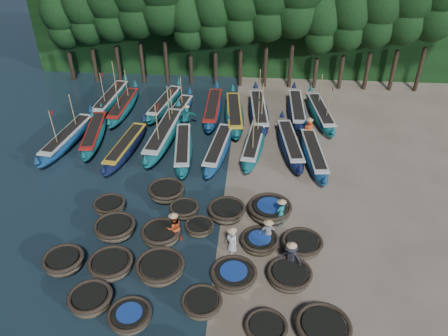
# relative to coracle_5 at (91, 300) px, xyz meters

# --- Properties ---
(ground) EXTENTS (120.00, 120.00, 0.00)m
(ground) POSITION_rel_coracle_5_xyz_m (5.32, 6.17, -0.46)
(ground) COLOR gray
(ground) RESTS_ON ground
(foliage_wall) EXTENTS (40.00, 3.00, 10.00)m
(foliage_wall) POSITION_rel_coracle_5_xyz_m (5.32, 29.67, 4.54)
(foliage_wall) COLOR black
(foliage_wall) RESTS_ON ground
(coracle_5) EXTENTS (2.08, 2.08, 0.81)m
(coracle_5) POSITION_rel_coracle_5_xyz_m (0.00, 0.00, 0.00)
(coracle_5) COLOR brown
(coracle_5) RESTS_ON ground
(coracle_6) EXTENTS (2.26, 2.26, 0.65)m
(coracle_6) POSITION_rel_coracle_5_xyz_m (1.97, -0.67, -0.09)
(coracle_6) COLOR brown
(coracle_6) RESTS_ON ground
(coracle_7) EXTENTS (2.24, 2.24, 0.70)m
(coracle_7) POSITION_rel_coracle_5_xyz_m (5.00, 0.26, -0.06)
(coracle_7) COLOR brown
(coracle_7) RESTS_ON ground
(coracle_8) EXTENTS (2.11, 2.11, 0.68)m
(coracle_8) POSITION_rel_coracle_5_xyz_m (7.86, -0.84, -0.07)
(coracle_8) COLOR brown
(coracle_8) RESTS_ON ground
(coracle_9) EXTENTS (2.39, 2.39, 0.79)m
(coracle_9) POSITION_rel_coracle_5_xyz_m (10.25, -0.68, -0.01)
(coracle_9) COLOR brown
(coracle_9) RESTS_ON ground
(coracle_10) EXTENTS (2.05, 2.05, 0.81)m
(coracle_10) POSITION_rel_coracle_5_xyz_m (-2.11, 2.19, -0.00)
(coracle_10) COLOR brown
(coracle_10) RESTS_ON ground
(coracle_11) EXTENTS (2.67, 2.67, 0.77)m
(coracle_11) POSITION_rel_coracle_5_xyz_m (0.27, 2.20, -0.03)
(coracle_11) COLOR brown
(coracle_11) RESTS_ON ground
(coracle_12) EXTENTS (2.43, 2.43, 0.80)m
(coracle_12) POSITION_rel_coracle_5_xyz_m (2.73, 2.17, -0.00)
(coracle_12) COLOR brown
(coracle_12) RESTS_ON ground
(coracle_13) EXTENTS (2.70, 2.70, 0.77)m
(coracle_13) POSITION_rel_coracle_5_xyz_m (6.32, 1.98, -0.02)
(coracle_13) COLOR brown
(coracle_13) RESTS_ON ground
(coracle_14) EXTENTS (2.62, 2.62, 0.72)m
(coracle_14) POSITION_rel_coracle_5_xyz_m (8.98, 2.21, -0.05)
(coracle_14) COLOR brown
(coracle_14) RESTS_ON ground
(coracle_15) EXTENTS (2.73, 2.73, 0.79)m
(coracle_15) POSITION_rel_coracle_5_xyz_m (-0.30, 4.84, -0.01)
(coracle_15) COLOR brown
(coracle_15) RESTS_ON ground
(coracle_16) EXTENTS (2.20, 2.20, 0.85)m
(coracle_16) POSITION_rel_coracle_5_xyz_m (2.30, 4.51, 0.02)
(coracle_16) COLOR brown
(coracle_16) RESTS_ON ground
(coracle_17) EXTENTS (1.69, 1.69, 0.65)m
(coracle_17) POSITION_rel_coracle_5_xyz_m (4.25, 5.35, -0.09)
(coracle_17) COLOR brown
(coracle_17) RESTS_ON ground
(coracle_18) EXTENTS (2.40, 2.40, 0.72)m
(coracle_18) POSITION_rel_coracle_5_xyz_m (7.53, 4.44, -0.04)
(coracle_18) COLOR brown
(coracle_18) RESTS_ON ground
(coracle_19) EXTENTS (2.55, 2.55, 0.73)m
(coracle_19) POSITION_rel_coracle_5_xyz_m (9.73, 4.41, -0.05)
(coracle_19) COLOR brown
(coracle_19) RESTS_ON ground
(coracle_20) EXTENTS (2.07, 2.07, 0.68)m
(coracle_20) POSITION_rel_coracle_5_xyz_m (-1.21, 6.80, -0.08)
(coracle_20) COLOR brown
(coracle_20) RESTS_ON ground
(coracle_21) EXTENTS (2.25, 2.25, 0.78)m
(coracle_21) POSITION_rel_coracle_5_xyz_m (1.84, 8.37, -0.02)
(coracle_21) COLOR brown
(coracle_21) RESTS_ON ground
(coracle_22) EXTENTS (2.08, 2.08, 0.70)m
(coracle_22) POSITION_rel_coracle_5_xyz_m (3.17, 6.78, -0.06)
(coracle_22) COLOR brown
(coracle_22) RESTS_ON ground
(coracle_23) EXTENTS (2.66, 2.66, 0.79)m
(coracle_23) POSITION_rel_coracle_5_xyz_m (5.63, 6.76, -0.01)
(coracle_23) COLOR brown
(coracle_23) RESTS_ON ground
(coracle_24) EXTENTS (2.74, 2.74, 0.83)m
(coracle_24) POSITION_rel_coracle_5_xyz_m (8.07, 7.06, 0.02)
(coracle_24) COLOR brown
(coracle_24) RESTS_ON ground
(long_boat_0) EXTENTS (2.43, 8.14, 3.48)m
(long_boat_0) POSITION_rel_coracle_5_xyz_m (-6.53, 14.12, 0.09)
(long_boat_0) COLOR navy
(long_boat_0) RESTS_ON ground
(long_boat_1) EXTENTS (2.43, 7.61, 1.35)m
(long_boat_1) POSITION_rel_coracle_5_xyz_m (-4.84, 14.93, 0.05)
(long_boat_1) COLOR #0F5457
(long_boat_1) RESTS_ON ground
(long_boat_2) EXTENTS (2.25, 7.59, 1.35)m
(long_boat_2) POSITION_rel_coracle_5_xyz_m (-1.99, 13.29, 0.05)
(long_boat_2) COLOR #10133A
(long_boat_2) RESTS_ON ground
(long_boat_3) EXTENTS (2.31, 9.13, 3.89)m
(long_boat_3) POSITION_rel_coracle_5_xyz_m (0.39, 15.04, 0.15)
(long_boat_3) COLOR #0F5457
(long_boat_3) RESTS_ON ground
(long_boat_4) EXTENTS (2.33, 7.66, 1.36)m
(long_boat_4) POSITION_rel_coracle_5_xyz_m (2.05, 13.42, 0.05)
(long_boat_4) COLOR #0F5457
(long_boat_4) RESTS_ON ground
(long_boat_5) EXTENTS (2.26, 7.72, 1.37)m
(long_boat_5) POSITION_rel_coracle_5_xyz_m (4.54, 13.59, 0.06)
(long_boat_5) COLOR navy
(long_boat_5) RESTS_ON ground
(long_boat_6) EXTENTS (2.28, 7.84, 3.35)m
(long_boat_6) POSITION_rel_coracle_5_xyz_m (7.01, 14.44, 0.07)
(long_boat_6) COLOR #0F5457
(long_boat_6) RESTS_ON ground
(long_boat_7) EXTENTS (2.32, 7.81, 1.38)m
(long_boat_7) POSITION_rel_coracle_5_xyz_m (9.56, 14.54, 0.06)
(long_boat_7) COLOR #10133A
(long_boat_7) RESTS_ON ground
(long_boat_8) EXTENTS (1.99, 7.65, 1.35)m
(long_boat_8) POSITION_rel_coracle_5_xyz_m (11.12, 13.35, 0.05)
(long_boat_8) COLOR navy
(long_boat_8) RESTS_ON ground
(long_boat_9) EXTENTS (1.93, 8.25, 3.51)m
(long_boat_9) POSITION_rel_coracle_5_xyz_m (-5.38, 20.94, 0.09)
(long_boat_9) COLOR #0F5457
(long_boat_9) RESTS_ON ground
(long_boat_10) EXTENTS (1.52, 7.72, 3.28)m
(long_boat_10) POSITION_rel_coracle_5_xyz_m (-3.94, 19.71, 0.06)
(long_boat_10) COLOR #0F5457
(long_boat_10) RESTS_ON ground
(long_boat_11) EXTENTS (2.55, 7.62, 1.36)m
(long_boat_11) POSITION_rel_coracle_5_xyz_m (-0.62, 20.50, 0.05)
(long_boat_11) COLOR #0F5457
(long_boat_11) RESTS_ON ground
(long_boat_12) EXTENTS (2.38, 7.54, 3.24)m
(long_boat_12) POSITION_rel_coracle_5_xyz_m (0.73, 18.71, 0.05)
(long_boat_12) COLOR navy
(long_boat_12) RESTS_ON ground
(long_boat_13) EXTENTS (1.55, 8.24, 1.45)m
(long_boat_13) POSITION_rel_coracle_5_xyz_m (3.51, 19.75, 0.09)
(long_boat_13) COLOR navy
(long_boat_13) RESTS_ON ground
(long_boat_14) EXTENTS (2.28, 8.41, 1.49)m
(long_boat_14) POSITION_rel_coracle_5_xyz_m (5.31, 18.94, 0.10)
(long_boat_14) COLOR #0F5457
(long_boat_14) RESTS_ON ground
(long_boat_15) EXTENTS (2.22, 8.66, 3.69)m
(long_boat_15) POSITION_rel_coracle_5_xyz_m (7.26, 19.50, 0.12)
(long_boat_15) COLOR #10133A
(long_boat_15) RESTS_ON ground
(long_boat_16) EXTENTS (1.51, 8.16, 1.44)m
(long_boat_16) POSITION_rel_coracle_5_xyz_m (10.36, 20.19, 0.08)
(long_boat_16) COLOR #10133A
(long_boat_16) RESTS_ON ground
(long_boat_17) EXTENTS (2.38, 7.96, 3.41)m
(long_boat_17) POSITION_rel_coracle_5_xyz_m (12.22, 19.72, 0.08)
(long_boat_17) COLOR #0F5457
(long_boat_17) RESTS_ON ground
(fisherman_0) EXTENTS (0.87, 0.87, 1.72)m
(fisherman_0) POSITION_rel_coracle_5_xyz_m (6.10, 4.05, 0.37)
(fisherman_0) COLOR silver
(fisherman_0) RESTS_ON ground
(fisherman_1) EXTENTS (0.75, 0.74, 1.94)m
(fisherman_1) POSITION_rel_coracle_5_xyz_m (8.66, 6.31, 0.50)
(fisherman_1) COLOR #1A706F
(fisherman_1) RESTS_ON ground
(fisherman_2) EXTENTS (1.06, 0.97, 1.95)m
(fisherman_2) POSITION_rel_coracle_5_xyz_m (3.01, 4.67, 0.46)
(fisherman_2) COLOR #CA471B
(fisherman_2) RESTS_ON ground
(fisherman_3) EXTENTS (1.32, 1.01, 2.00)m
(fisherman_3) POSITION_rel_coracle_5_xyz_m (9.02, 2.90, 0.47)
(fisherman_3) COLOR black
(fisherman_3) RESTS_ON ground
(fisherman_4) EXTENTS (0.94, 0.52, 1.75)m
(fisherman_4) POSITION_rel_coracle_5_xyz_m (7.94, 4.76, 0.39)
(fisherman_4) COLOR silver
(fisherman_4) RESTS_ON ground
(fisherman_5) EXTENTS (1.70, 0.93, 1.95)m
(fisherman_5) POSITION_rel_coracle_5_xyz_m (1.69, 17.63, 0.44)
(fisherman_5) COLOR #1A706F
(fisherman_5) RESTS_ON ground
(fisherman_6) EXTENTS (1.00, 0.85, 1.93)m
(fisherman_6) POSITION_rel_coracle_5_xyz_m (10.98, 16.20, 0.46)
(fisherman_6) COLOR #CA471B
(fisherman_6) RESTS_ON ground
(tree_0) EXTENTS (3.68, 3.68, 8.68)m
(tree_0) POSITION_rel_coracle_5_xyz_m (-10.68, 26.17, 5.51)
(tree_0) COLOR black
(tree_0) RESTS_ON ground
(tree_1) EXTENTS (4.09, 4.09, 9.65)m
(tree_1) POSITION_rel_coracle_5_xyz_m (-8.38, 26.17, 6.18)
(tree_1) COLOR black
(tree_1) RESTS_ON ground
(tree_2) EXTENTS (4.51, 4.51, 10.63)m
(tree_2) POSITION_rel_coracle_5_xyz_m (-6.08, 26.17, 6.86)
(tree_2) COLOR black
(tree_2) RESTS_ON ground
(tree_5) EXTENTS (3.68, 3.68, 8.68)m
(tree_5) POSITION_rel_coracle_5_xyz_m (0.82, 26.17, 5.51)
(tree_5) COLOR black
(tree_5) RESTS_ON ground
(tree_6) EXTENTS (4.09, 4.09, 9.65)m
(tree_6) POSITION_rel_coracle_5_xyz_m (3.12, 26.17, 6.18)
(tree_6) COLOR black
(tree_6) RESTS_ON ground
(tree_7) EXTENTS (4.51, 4.51, 10.63)m
(tree_7) POSITION_rel_coracle_5_xyz_m (5.42, 26.17, 6.86)
(tree_7) COLOR black
(tree_7) RESTS_ON ground
(tree_10) EXTENTS (3.68, 3.68, 8.68)m
(tree_10) POSITION_rel_coracle_5_xyz_m (12.32, 26.17, 5.51)
(tree_10) COLOR black
(tree_10) RESTS_ON ground
(tree_11) EXTENTS (4.09, 4.09, 9.65)m
(tree_11) POSITION_rel_coracle_5_xyz_m (14.62, 26.17, 6.18)
(tree_11) COLOR black
(tree_11) RESTS_ON ground
(tree_12) EXTENTS (4.51, 4.51, 10.63)m
(tree_12) POSITION_rel_coracle_5_xyz_m (16.92, 26.17, 6.86)
(tree_12) COLOR black
(tree_12) RESTS_ON ground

